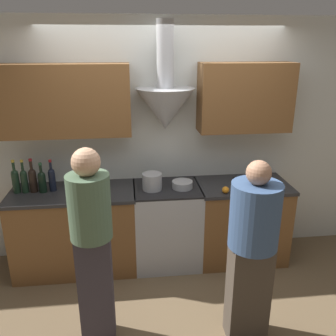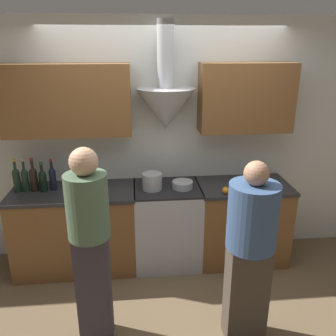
# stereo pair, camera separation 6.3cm
# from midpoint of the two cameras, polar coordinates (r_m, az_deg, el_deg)

# --- Properties ---
(ground_plane) EXTENTS (12.00, 12.00, 0.00)m
(ground_plane) POSITION_cam_midpoint_polar(r_m,az_deg,el_deg) (3.89, -0.04, -17.43)
(ground_plane) COLOR brown
(wall_back) EXTENTS (8.40, 0.60, 2.60)m
(wall_back) POSITION_cam_midpoint_polar(r_m,az_deg,el_deg) (3.83, -1.85, 6.29)
(wall_back) COLOR silver
(wall_back) RESTS_ON ground_plane
(counter_left) EXTENTS (1.28, 0.62, 0.90)m
(counter_left) POSITION_cam_midpoint_polar(r_m,az_deg,el_deg) (3.98, -15.02, -9.58)
(counter_left) COLOR brown
(counter_left) RESTS_ON ground_plane
(counter_right) EXTENTS (0.98, 0.62, 0.90)m
(counter_right) POSITION_cam_midpoint_polar(r_m,az_deg,el_deg) (4.10, 11.12, -8.31)
(counter_right) COLOR brown
(counter_right) RESTS_ON ground_plane
(stove_range) EXTENTS (0.70, 0.60, 0.90)m
(stove_range) POSITION_cam_midpoint_polar(r_m,az_deg,el_deg) (3.94, -0.63, -9.06)
(stove_range) COLOR #A8AAAF
(stove_range) RESTS_ON ground_plane
(wine_bottle_0) EXTENTS (0.07, 0.07, 0.35)m
(wine_bottle_0) POSITION_cam_midpoint_polar(r_m,az_deg,el_deg) (3.90, -23.70, -1.74)
(wine_bottle_0) COLOR black
(wine_bottle_0) RESTS_ON counter_left
(wine_bottle_1) EXTENTS (0.07, 0.07, 0.35)m
(wine_bottle_1) POSITION_cam_midpoint_polar(r_m,az_deg,el_deg) (3.87, -22.51, -1.75)
(wine_bottle_1) COLOR black
(wine_bottle_1) RESTS_ON counter_left
(wine_bottle_2) EXTENTS (0.08, 0.08, 0.35)m
(wine_bottle_2) POSITION_cam_midpoint_polar(r_m,az_deg,el_deg) (3.85, -21.31, -1.64)
(wine_bottle_2) COLOR black
(wine_bottle_2) RESTS_ON counter_left
(wine_bottle_3) EXTENTS (0.08, 0.08, 0.31)m
(wine_bottle_3) POSITION_cam_midpoint_polar(r_m,az_deg,el_deg) (3.82, -20.00, -1.91)
(wine_bottle_3) COLOR black
(wine_bottle_3) RESTS_ON counter_left
(wine_bottle_4) EXTENTS (0.07, 0.07, 0.33)m
(wine_bottle_4) POSITION_cam_midpoint_polar(r_m,az_deg,el_deg) (3.82, -18.57, -1.57)
(wine_bottle_4) COLOR black
(wine_bottle_4) RESTS_ON counter_left
(stock_pot) EXTENTS (0.20, 0.20, 0.17)m
(stock_pot) POSITION_cam_midpoint_polar(r_m,az_deg,el_deg) (3.67, -3.06, -2.18)
(stock_pot) COLOR #A8AAAF
(stock_pot) RESTS_ON stove_range
(mixing_bowl) EXTENTS (0.22, 0.22, 0.07)m
(mixing_bowl) POSITION_cam_midpoint_polar(r_m,az_deg,el_deg) (3.72, 1.82, -2.67)
(mixing_bowl) COLOR #A8AAAF
(mixing_bowl) RESTS_ON stove_range
(orange_fruit) EXTENTS (0.07, 0.07, 0.07)m
(orange_fruit) POSITION_cam_midpoint_polar(r_m,az_deg,el_deg) (3.63, 8.72, -3.49)
(orange_fruit) COLOR orange
(orange_fruit) RESTS_ON counter_right
(chefs_knife) EXTENTS (0.23, 0.11, 0.01)m
(chefs_knife) POSITION_cam_midpoint_polar(r_m,az_deg,el_deg) (4.04, 11.66, -1.74)
(chefs_knife) COLOR silver
(chefs_knife) RESTS_ON counter_right
(person_foreground_left) EXTENTS (0.32, 0.32, 1.65)m
(person_foreground_left) POSITION_cam_midpoint_polar(r_m,az_deg,el_deg) (2.83, -12.70, -11.17)
(person_foreground_left) COLOR #38333D
(person_foreground_left) RESTS_ON ground_plane
(person_foreground_right) EXTENTS (0.38, 0.38, 1.55)m
(person_foreground_right) POSITION_cam_midpoint_polar(r_m,az_deg,el_deg) (2.87, 12.69, -12.33)
(person_foreground_right) COLOR #473D33
(person_foreground_right) RESTS_ON ground_plane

